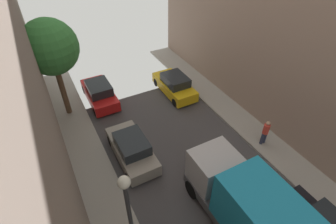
% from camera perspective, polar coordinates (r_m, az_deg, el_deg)
% --- Properties ---
extents(parked_car_left_4, '(1.78, 4.20, 1.57)m').
position_cam_1_polar(parked_car_left_4, '(15.18, -7.89, -7.96)').
color(parked_car_left_4, gray).
rests_on(parked_car_left_4, ground).
extents(parked_car_left_5, '(1.78, 4.20, 1.57)m').
position_cam_1_polar(parked_car_left_5, '(19.93, -14.71, 4.01)').
color(parked_car_left_5, red).
rests_on(parked_car_left_5, ground).
extents(parked_car_right_3, '(1.78, 4.20, 1.57)m').
position_cam_1_polar(parked_car_right_3, '(20.17, 1.44, 5.89)').
color(parked_car_right_3, gold).
rests_on(parked_car_right_3, ground).
extents(delivery_truck, '(2.26, 6.60, 3.38)m').
position_cam_1_polar(delivery_truck, '(11.97, 17.67, -20.04)').
color(delivery_truck, '#4C4C51').
rests_on(delivery_truck, ground).
extents(pedestrian, '(0.40, 0.36, 1.72)m').
position_cam_1_polar(pedestrian, '(16.57, 20.48, -4.05)').
color(pedestrian, '#2D334C').
rests_on(pedestrian, sidewalk_right).
extents(street_tree_0, '(3.37, 3.37, 6.58)m').
position_cam_1_polar(street_tree_0, '(17.29, -24.35, 12.66)').
color(street_tree_0, brown).
rests_on(street_tree_0, sidewalk_left).
extents(lamp_post, '(0.44, 0.44, 4.95)m').
position_cam_1_polar(lamp_post, '(9.73, -8.65, -19.86)').
color(lamp_post, '#333338').
rests_on(lamp_post, sidewalk_left).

